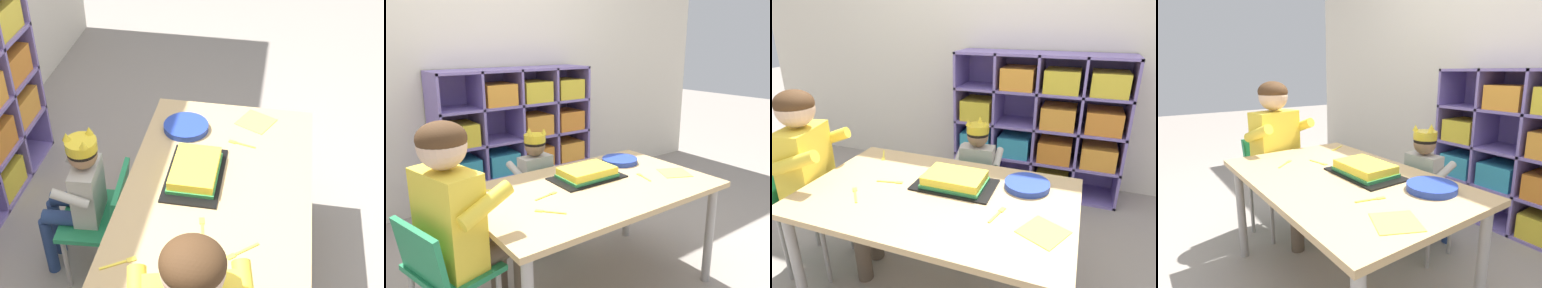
# 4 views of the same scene
# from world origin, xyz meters

# --- Properties ---
(ground) EXTENTS (16.00, 16.00, 0.00)m
(ground) POSITION_xyz_m (0.00, 0.00, 0.00)
(ground) COLOR gray
(activity_table) EXTENTS (1.28, 0.79, 0.61)m
(activity_table) POSITION_xyz_m (0.00, 0.00, 0.55)
(activity_table) COLOR tan
(activity_table) RESTS_ON ground
(classroom_chair_blue) EXTENTS (0.38, 0.33, 0.57)m
(classroom_chair_blue) POSITION_xyz_m (0.01, 0.54, 0.35)
(classroom_chair_blue) COLOR #238451
(classroom_chair_blue) RESTS_ON ground
(child_with_crown) EXTENTS (0.31, 0.31, 0.81)m
(child_with_crown) POSITION_xyz_m (0.00, 0.64, 0.50)
(child_with_crown) COLOR #B2ADA3
(child_with_crown) RESTS_ON ground
(birthday_cake_on_tray) EXTENTS (0.40, 0.24, 0.06)m
(birthday_cake_on_tray) POSITION_xyz_m (0.05, 0.11, 0.64)
(birthday_cake_on_tray) COLOR black
(birthday_cake_on_tray) RESTS_ON activity_table
(paper_plate_stack) EXTENTS (0.22, 0.22, 0.03)m
(paper_plate_stack) POSITION_xyz_m (0.39, 0.21, 0.63)
(paper_plate_stack) COLOR #233DA3
(paper_plate_stack) RESTS_ON activity_table
(paper_napkin_square) EXTENTS (0.21, 0.21, 0.00)m
(paper_napkin_square) POSITION_xyz_m (0.51, -0.12, 0.62)
(paper_napkin_square) COLOR #F4DB4C
(paper_napkin_square) RESTS_ON activity_table
(fork_beside_plate_stack) EXTENTS (0.09, 0.13, 0.00)m
(fork_beside_plate_stack) POSITION_xyz_m (-0.48, 0.29, 0.62)
(fork_beside_plate_stack) COLOR yellow
(fork_beside_plate_stack) RESTS_ON activity_table
(fork_at_table_front_edge) EXTENTS (0.14, 0.04, 0.00)m
(fork_at_table_front_edge) POSITION_xyz_m (-0.26, 0.03, 0.62)
(fork_at_table_front_edge) COLOR yellow
(fork_at_table_front_edge) RESTS_ON activity_table
(fork_near_child_seat) EXTENTS (0.10, 0.12, 0.00)m
(fork_near_child_seat) POSITION_xyz_m (-0.36, -0.13, 0.62)
(fork_near_child_seat) COLOR yellow
(fork_near_child_seat) RESTS_ON activity_table
(fork_near_cake_tray) EXTENTS (0.05, 0.13, 0.00)m
(fork_near_cake_tray) POSITION_xyz_m (0.31, -0.06, 0.62)
(fork_near_cake_tray) COLOR yellow
(fork_near_cake_tray) RESTS_ON activity_table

